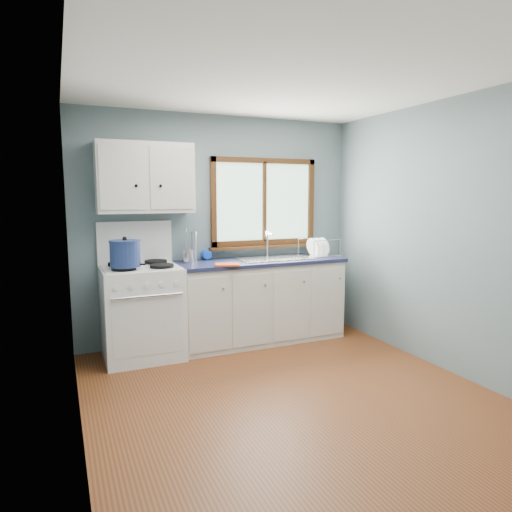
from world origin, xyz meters
name	(u,v)px	position (x,y,z in m)	size (l,w,h in m)	color
floor	(295,400)	(0.00, 0.00, -0.01)	(3.20, 3.60, 0.02)	brown
ceiling	(299,74)	(0.00, 0.00, 2.51)	(3.20, 3.60, 0.02)	white
wall_back	(220,229)	(0.00, 1.81, 1.25)	(3.20, 0.02, 2.50)	slate
wall_front	(509,290)	(0.00, -1.81, 1.25)	(3.20, 0.02, 2.50)	slate
wall_left	(72,256)	(-1.61, 0.00, 1.25)	(0.02, 3.60, 2.50)	slate
wall_right	(452,237)	(1.61, 0.00, 1.25)	(0.02, 3.60, 2.50)	slate
gas_range	(142,309)	(-0.95, 1.47, 0.49)	(0.76, 0.69, 1.36)	white
base_cabinets	(260,304)	(0.36, 1.49, 0.41)	(1.85, 0.60, 0.88)	silver
countertop	(260,261)	(0.36, 1.49, 0.90)	(1.89, 0.64, 0.04)	#161A36
sink	(274,264)	(0.54, 1.49, 0.86)	(0.84, 0.46, 0.44)	silver
window	(264,208)	(0.54, 1.77, 1.48)	(1.36, 0.10, 1.03)	#9EC6A8
upper_cabinets	(145,178)	(-0.85, 1.63, 1.80)	(0.95, 0.35, 0.70)	silver
skillet	(123,264)	(-1.14, 1.33, 0.98)	(0.35, 0.29, 0.04)	black
stockpot	(125,253)	(-1.11, 1.32, 1.09)	(0.30, 0.30, 0.29)	navy
utensil_crock	(189,256)	(-0.42, 1.60, 0.99)	(0.14, 0.14, 0.36)	silver
thermos	(194,246)	(-0.36, 1.65, 1.08)	(0.08, 0.08, 0.32)	silver
soap_bottle	(207,247)	(-0.19, 1.68, 1.06)	(0.11, 0.11, 0.28)	blue
dish_towel	(227,265)	(-0.12, 1.24, 0.93)	(0.24, 0.18, 0.02)	#CE4C1C
dish_rack	(319,251)	(1.11, 1.48, 0.98)	(0.45, 0.37, 0.22)	silver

